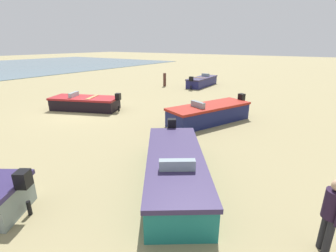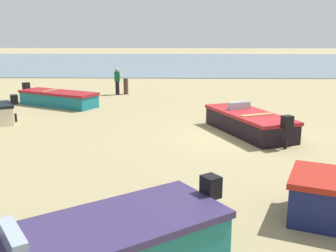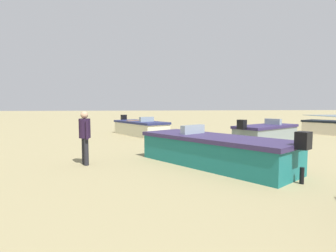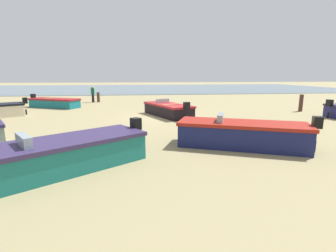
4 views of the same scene
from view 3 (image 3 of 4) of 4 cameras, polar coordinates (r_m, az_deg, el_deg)
name	(u,v)px [view 3 (image 3 of 4)]	position (r m, az deg, el deg)	size (l,w,h in m)	color
boat_grey_1	(266,134)	(13.50, 19.89, -1.58)	(3.06, 3.74, 1.18)	gray
boat_teal_4	(213,150)	(8.23, 9.55, -5.08)	(4.94, 4.12, 1.21)	#196E6D
boat_cream_6	(140,128)	(16.37, -5.82, -0.37)	(4.32, 3.37, 1.15)	beige
beach_walker_foreground	(85,133)	(8.50, -17.12, -1.52)	(0.51, 0.46, 1.62)	#222228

